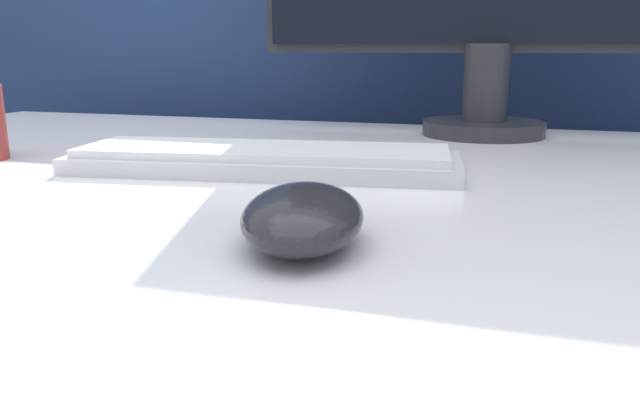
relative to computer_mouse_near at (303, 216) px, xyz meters
The scene contains 3 objects.
partition_panel 0.79m from the computer_mouse_near, 93.89° to the left, with size 5.00×0.03×1.19m.
computer_mouse_near is the anchor object (origin of this frame).
keyboard 0.24m from the computer_mouse_near, 117.26° to the left, with size 0.39×0.16×0.02m.
Camera 1 is at (0.17, -0.51, 0.85)m, focal length 35.00 mm.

